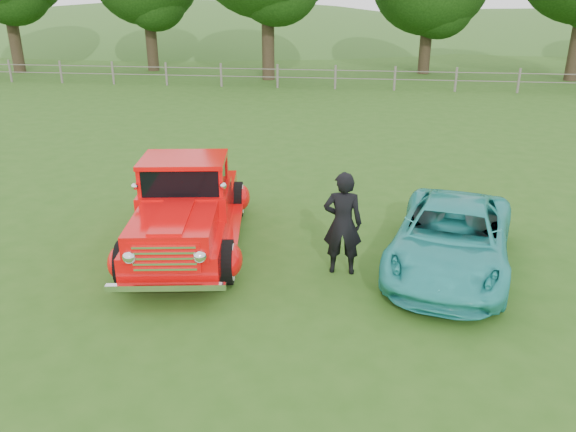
# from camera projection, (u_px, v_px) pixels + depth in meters

# --- Properties ---
(ground) EXTENTS (140.00, 140.00, 0.00)m
(ground) POSITION_uv_depth(u_px,v_px,m) (244.00, 310.00, 8.63)
(ground) COLOR #295316
(ground) RESTS_ON ground
(distant_hills) EXTENTS (116.00, 60.00, 18.00)m
(distant_hills) POSITION_uv_depth(u_px,v_px,m) (319.00, 78.00, 65.60)
(distant_hills) COLOR #396625
(distant_hills) RESTS_ON ground
(fence_line) EXTENTS (48.00, 0.12, 1.20)m
(fence_line) POSITION_uv_depth(u_px,v_px,m) (335.00, 77.00, 28.68)
(fence_line) COLOR #6B645A
(fence_line) RESTS_ON ground
(red_pickup) EXTENTS (2.82, 5.20, 1.78)m
(red_pickup) POSITION_uv_depth(u_px,v_px,m) (187.00, 207.00, 10.55)
(red_pickup) COLOR black
(red_pickup) RESTS_ON ground
(teal_sedan) EXTENTS (2.77, 4.49, 1.16)m
(teal_sedan) POSITION_uv_depth(u_px,v_px,m) (451.00, 238.00, 9.75)
(teal_sedan) COLOR teal
(teal_sedan) RESTS_ON ground
(man) EXTENTS (0.67, 0.45, 1.82)m
(man) POSITION_uv_depth(u_px,v_px,m) (343.00, 223.00, 9.49)
(man) COLOR black
(man) RESTS_ON ground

